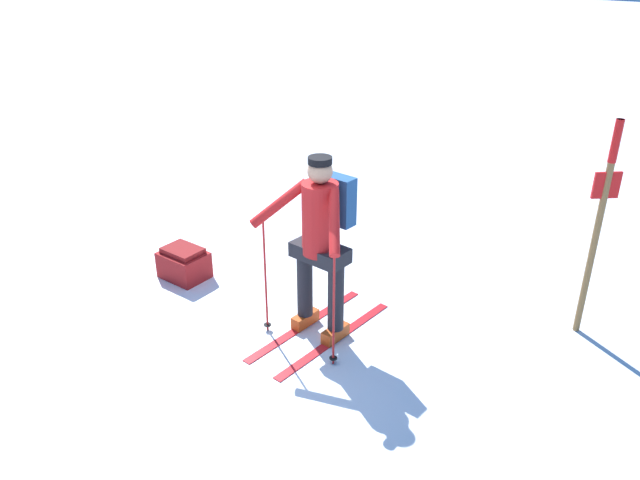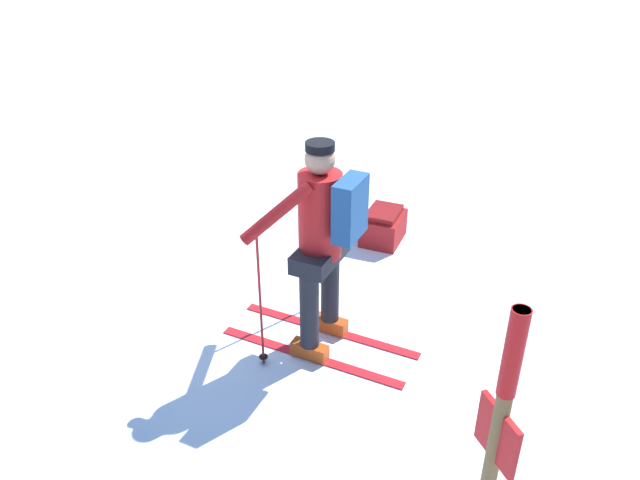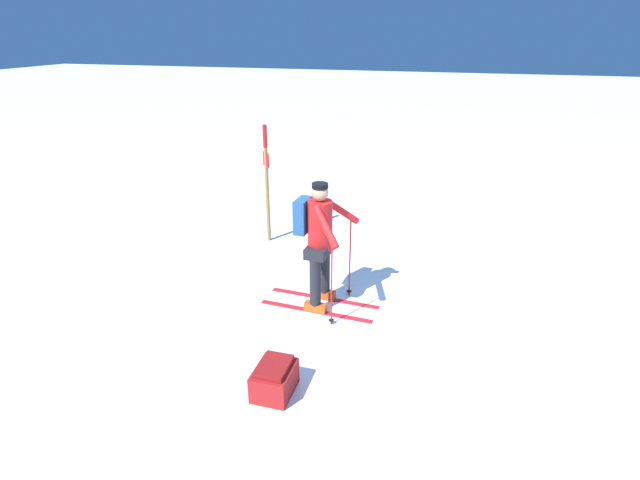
{
  "view_description": "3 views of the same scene",
  "coord_description": "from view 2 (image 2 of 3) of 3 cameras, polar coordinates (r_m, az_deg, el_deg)",
  "views": [
    {
      "loc": [
        3.22,
        -3.38,
        3.41
      ],
      "look_at": [
        0.21,
        0.62,
        0.99
      ],
      "focal_mm": 35.0,
      "sensor_mm": 36.0,
      "label": 1
    },
    {
      "loc": [
        3.97,
        2.17,
        3.29
      ],
      "look_at": [
        0.21,
        0.62,
        0.99
      ],
      "focal_mm": 35.0,
      "sensor_mm": 36.0,
      "label": 2
    },
    {
      "loc": [
        -5.59,
        -1.06,
        3.57
      ],
      "look_at": [
        0.21,
        0.62,
        0.99
      ],
      "focal_mm": 28.0,
      "sensor_mm": 36.0,
      "label": 3
    }
  ],
  "objects": [
    {
      "name": "ground_plane",
      "position": [
        5.59,
        -5.12,
        -6.64
      ],
      "size": [
        80.0,
        80.0,
        0.0
      ],
      "primitive_type": "plane",
      "color": "white"
    },
    {
      "name": "dropped_backpack",
      "position": [
        6.62,
        5.8,
        1.27
      ],
      "size": [
        0.5,
        0.39,
        0.36
      ],
      "color": "maroon",
      "rests_on": "ground_plane"
    },
    {
      "name": "skier",
      "position": [
        4.66,
        0.2,
        0.23
      ],
      "size": [
        1.04,
        1.62,
        1.76
      ],
      "color": "red",
      "rests_on": "ground_plane"
    }
  ]
}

